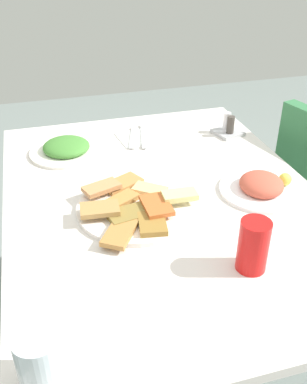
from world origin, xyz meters
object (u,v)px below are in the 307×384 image
(salad_plate_rice, at_px, (262,186))
(drinking_glass, at_px, (40,359))
(condiment_caddy, at_px, (228,128))
(paper_napkin, at_px, (138,138))
(pide_platter, at_px, (136,207))
(dining_table, at_px, (163,221))
(fork, at_px, (133,137))
(soda_can, at_px, (253,246))
(spoon, at_px, (143,136))
(salad_plate_greens, at_px, (66,148))

(salad_plate_rice, distance_m, drinking_glass, 0.76)
(drinking_glass, distance_m, condiment_caddy, 1.07)
(drinking_glass, bearing_deg, condiment_caddy, 139.78)
(drinking_glass, bearing_deg, paper_napkin, 156.54)
(paper_napkin, bearing_deg, pide_platter, -14.89)
(dining_table, bearing_deg, fork, 179.03)
(dining_table, distance_m, drinking_glass, 0.62)
(drinking_glass, relative_size, fork, 0.60)
(pide_platter, xyz_separation_m, salad_plate_rice, (0.00, 0.36, 0.00))
(soda_can, bearing_deg, fork, -172.77)
(pide_platter, bearing_deg, fork, 167.34)
(spoon, bearing_deg, salad_plate_rice, 40.22)
(fork, height_order, spoon, same)
(salad_plate_rice, xyz_separation_m, soda_can, (0.28, -0.17, 0.04))
(dining_table, height_order, salad_plate_rice, salad_plate_rice)
(salad_plate_rice, distance_m, condiment_caddy, 0.39)
(dining_table, height_order, salad_plate_greens, salad_plate_greens)
(paper_napkin, bearing_deg, salad_plate_rice, 29.24)
(pide_platter, xyz_separation_m, drinking_glass, (0.44, -0.26, 0.04))
(drinking_glass, height_order, spoon, drinking_glass)
(paper_napkin, bearing_deg, fork, -90.00)
(paper_napkin, relative_size, fork, 0.76)
(condiment_caddy, bearing_deg, dining_table, -45.57)
(drinking_glass, relative_size, paper_napkin, 0.79)
(dining_table, height_order, drinking_glass, drinking_glass)
(dining_table, relative_size, paper_napkin, 8.67)
(fork, relative_size, condiment_caddy, 1.59)
(fork, height_order, condiment_caddy, condiment_caddy)
(salad_plate_greens, bearing_deg, pide_platter, 19.41)
(salad_plate_greens, bearing_deg, spoon, 100.11)
(soda_can, bearing_deg, pide_platter, -146.12)
(salad_plate_greens, bearing_deg, salad_plate_rice, 51.91)
(pide_platter, height_order, condiment_caddy, condiment_caddy)
(dining_table, height_order, fork, fork)
(pide_platter, distance_m, spoon, 0.46)
(drinking_glass, distance_m, spoon, 0.96)
(dining_table, bearing_deg, pide_platter, -62.09)
(salad_plate_greens, xyz_separation_m, condiment_caddy, (0.01, 0.57, 0.01))
(pide_platter, relative_size, salad_plate_greens, 1.43)
(paper_napkin, distance_m, fork, 0.02)
(dining_table, bearing_deg, salad_plate_greens, -146.11)
(salad_plate_greens, distance_m, soda_can, 0.74)
(dining_table, distance_m, soda_can, 0.37)
(condiment_caddy, bearing_deg, salad_plate_rice, -10.12)
(dining_table, bearing_deg, spoon, 173.72)
(drinking_glass, bearing_deg, pide_platter, 149.04)
(condiment_caddy, bearing_deg, drinking_glass, -40.22)
(salad_plate_greens, height_order, fork, salad_plate_greens)
(salad_plate_greens, height_order, salad_plate_rice, salad_plate_rice)
(salad_plate_rice, xyz_separation_m, fork, (-0.44, -0.26, -0.01))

